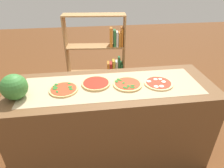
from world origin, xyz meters
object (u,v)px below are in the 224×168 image
object	(u,v)px
pizza_spinach_2	(127,84)
pizza_mozzarella_3	(158,83)
pizza_plain_1	(96,83)
bookshelf	(104,62)
pizza_spinach_0	(64,89)
watermelon	(14,87)

from	to	relation	value
pizza_spinach_2	pizza_mozzarella_3	distance (m)	0.31
pizza_plain_1	pizza_spinach_2	world-z (taller)	same
pizza_mozzarella_3	bookshelf	bearing A→B (deg)	109.50
pizza_spinach_0	pizza_spinach_2	xyz separation A→B (m)	(0.61, 0.01, 0.00)
pizza_spinach_2	pizza_mozzarella_3	world-z (taller)	pizza_spinach_2
pizza_mozzarella_3	bookshelf	distance (m)	1.31
pizza_spinach_2	pizza_plain_1	bearing A→B (deg)	170.31
pizza_mozzarella_3	bookshelf	size ratio (longest dim) A/B	0.21
pizza_spinach_2	watermelon	size ratio (longest dim) A/B	1.26
pizza_spinach_0	pizza_plain_1	size ratio (longest dim) A/B	0.96
bookshelf	pizza_plain_1	bearing A→B (deg)	-99.31
pizza_spinach_0	pizza_mozzarella_3	bearing A→B (deg)	-0.49
pizza_spinach_0	pizza_plain_1	xyz separation A→B (m)	(0.31, 0.07, 0.00)
pizza_plain_1	bookshelf	world-z (taller)	bookshelf
pizza_spinach_0	pizza_mozzarella_3	world-z (taller)	pizza_spinach_0
pizza_spinach_0	pizza_spinach_2	size ratio (longest dim) A/B	0.94
pizza_plain_1	watermelon	world-z (taller)	watermelon
watermelon	bookshelf	world-z (taller)	bookshelf
pizza_plain_1	bookshelf	size ratio (longest dim) A/B	0.20
pizza_plain_1	pizza_spinach_2	distance (m)	0.31
bookshelf	pizza_spinach_2	bearing A→B (deg)	-84.23
pizza_spinach_0	bookshelf	bearing A→B (deg)	67.63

